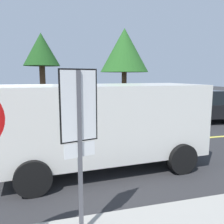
{
  "coord_description": "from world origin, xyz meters",
  "views": [
    {
      "loc": [
        1.09,
        -7.7,
        2.42
      ],
      "look_at": [
        3.22,
        0.06,
        1.18
      ],
      "focal_mm": 37.59,
      "sensor_mm": 36.0,
      "label": 1
    }
  ],
  "objects_px": {
    "white_van": "(102,121)",
    "car_black_crossing": "(201,107)",
    "tree_left_verge": "(124,51)",
    "tree_centre_verge": "(41,51)",
    "speed_limit_sign": "(79,125)"
  },
  "relations": [
    {
      "from": "car_black_crossing",
      "to": "tree_left_verge",
      "type": "xyz_separation_m",
      "value": [
        -2.94,
        3.92,
        3.15
      ]
    },
    {
      "from": "speed_limit_sign",
      "to": "tree_left_verge",
      "type": "xyz_separation_m",
      "value": [
        4.37,
        11.25,
        2.23
      ]
    },
    {
      "from": "speed_limit_sign",
      "to": "tree_centre_verge",
      "type": "xyz_separation_m",
      "value": [
        -0.66,
        12.01,
        2.16
      ]
    },
    {
      "from": "white_van",
      "to": "tree_left_verge",
      "type": "distance_m",
      "value": 9.59
    },
    {
      "from": "tree_left_verge",
      "to": "car_black_crossing",
      "type": "bearing_deg",
      "value": -53.12
    },
    {
      "from": "tree_left_verge",
      "to": "tree_centre_verge",
      "type": "xyz_separation_m",
      "value": [
        -5.03,
        0.77,
        -0.07
      ]
    },
    {
      "from": "white_van",
      "to": "tree_centre_verge",
      "type": "distance_m",
      "value": 9.8
    },
    {
      "from": "speed_limit_sign",
      "to": "car_black_crossing",
      "type": "bearing_deg",
      "value": 45.09
    },
    {
      "from": "white_van",
      "to": "tree_centre_verge",
      "type": "relative_size",
      "value": 1.06
    },
    {
      "from": "tree_left_verge",
      "to": "speed_limit_sign",
      "type": "bearing_deg",
      "value": -111.22
    },
    {
      "from": "white_van",
      "to": "car_black_crossing",
      "type": "distance_m",
      "value": 7.88
    },
    {
      "from": "speed_limit_sign",
      "to": "white_van",
      "type": "relative_size",
      "value": 0.47
    },
    {
      "from": "car_black_crossing",
      "to": "tree_left_verge",
      "type": "relative_size",
      "value": 0.84
    },
    {
      "from": "car_black_crossing",
      "to": "tree_centre_verge",
      "type": "bearing_deg",
      "value": 149.53
    },
    {
      "from": "white_van",
      "to": "car_black_crossing",
      "type": "xyz_separation_m",
      "value": [
        6.38,
        4.61,
        -0.43
      ]
    }
  ]
}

